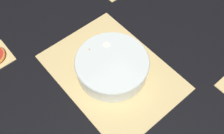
# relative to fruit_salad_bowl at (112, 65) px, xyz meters

# --- Properties ---
(ground_plane) EXTENTS (6.00, 6.00, 0.00)m
(ground_plane) POSITION_rel_fruit_salad_bowl_xyz_m (-0.00, 0.00, -0.05)
(ground_plane) COLOR black
(bamboo_mat_center) EXTENTS (0.49, 0.36, 0.01)m
(bamboo_mat_center) POSITION_rel_fruit_salad_bowl_xyz_m (-0.00, 0.00, -0.04)
(bamboo_mat_center) COLOR #D6B775
(bamboo_mat_center) RESTS_ON ground_plane
(fruit_salad_bowl) EXTENTS (0.26, 0.26, 0.07)m
(fruit_salad_bowl) POSITION_rel_fruit_salad_bowl_xyz_m (0.00, 0.00, 0.00)
(fruit_salad_bowl) COLOR silver
(fruit_salad_bowl) RESTS_ON bamboo_mat_center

